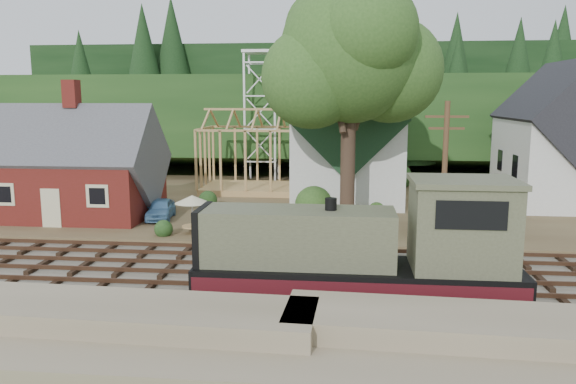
# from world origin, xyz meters

# --- Properties ---
(ground) EXTENTS (140.00, 140.00, 0.00)m
(ground) POSITION_xyz_m (0.00, 0.00, 0.00)
(ground) COLOR #384C1E
(ground) RESTS_ON ground
(embankment) EXTENTS (64.00, 5.00, 1.60)m
(embankment) POSITION_xyz_m (0.00, -8.50, 0.00)
(embankment) COLOR #7F7259
(embankment) RESTS_ON ground
(railroad_bed) EXTENTS (64.00, 11.00, 0.16)m
(railroad_bed) POSITION_xyz_m (0.00, 0.00, 0.08)
(railroad_bed) COLOR #726B5B
(railroad_bed) RESTS_ON ground
(village_flat) EXTENTS (64.00, 26.00, 0.30)m
(village_flat) POSITION_xyz_m (0.00, 18.00, 0.15)
(village_flat) COLOR brown
(village_flat) RESTS_ON ground
(hillside) EXTENTS (70.00, 28.96, 12.74)m
(hillside) POSITION_xyz_m (0.00, 42.00, 0.00)
(hillside) COLOR #1E3F19
(hillside) RESTS_ON ground
(ridge) EXTENTS (80.00, 20.00, 12.00)m
(ridge) POSITION_xyz_m (0.00, 58.00, 0.00)
(ridge) COLOR black
(ridge) RESTS_ON ground
(depot) EXTENTS (10.80, 7.41, 9.00)m
(depot) POSITION_xyz_m (-16.00, 11.00, 3.21)
(depot) COLOR #5A1B14
(depot) RESTS_ON village_flat
(church) EXTENTS (8.40, 15.17, 13.00)m
(church) POSITION_xyz_m (2.00, 19.68, 5.18)
(church) COLOR silver
(church) RESTS_ON village_flat
(farmhouse) EXTENTS (8.40, 10.80, 10.60)m
(farmhouse) POSITION_xyz_m (18.00, 19.00, 4.87)
(farmhouse) COLOR silver
(farmhouse) RESTS_ON village_flat
(timber_frame) EXTENTS (8.20, 6.20, 6.99)m
(timber_frame) POSITION_xyz_m (-6.00, 22.00, 3.27)
(timber_frame) COLOR tan
(timber_frame) RESTS_ON village_flat
(lattice_tower) EXTENTS (3.20, 3.20, 12.12)m
(lattice_tower) POSITION_xyz_m (-6.00, 28.00, 10.03)
(lattice_tower) COLOR silver
(lattice_tower) RESTS_ON village_flat
(big_tree) EXTENTS (10.90, 8.40, 14.70)m
(big_tree) POSITION_xyz_m (2.17, 10.08, 10.22)
(big_tree) COLOR #38281E
(big_tree) RESTS_ON village_flat
(telegraph_pole_near) EXTENTS (2.20, 0.28, 8.00)m
(telegraph_pole_near) POSITION_xyz_m (7.00, 5.20, 4.25)
(telegraph_pole_near) COLOR #4C331E
(telegraph_pole_near) RESTS_ON ground
(locomotive) EXTENTS (12.51, 3.13, 4.99)m
(locomotive) POSITION_xyz_m (2.84, -3.00, 2.20)
(locomotive) COLOR black
(locomotive) RESTS_ON railroad_bed
(car_blue) EXTENTS (2.11, 4.08, 1.33)m
(car_blue) POSITION_xyz_m (-10.14, 10.52, 0.96)
(car_blue) COLOR #588EBC
(car_blue) RESTS_ON village_flat
(car_green) EXTENTS (4.05, 2.09, 1.27)m
(car_green) POSITION_xyz_m (-17.04, 13.89, 0.94)
(car_green) COLOR #82AA76
(car_green) RESTS_ON village_flat
(patio_set) EXTENTS (2.03, 2.03, 2.26)m
(patio_set) POSITION_xyz_m (-6.98, 6.89, 2.22)
(patio_set) COLOR silver
(patio_set) RESTS_ON village_flat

